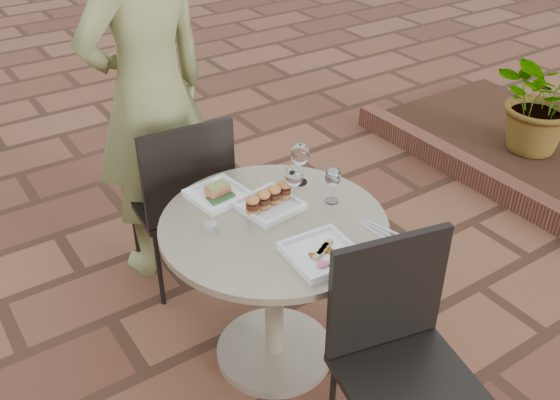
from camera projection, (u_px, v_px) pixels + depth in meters
ground at (354, 354)px, 2.83m from camera, size 60.00×60.00×0.00m
cafe_table at (274, 271)px, 2.57m from camera, size 0.90×0.90×0.73m
chair_far at (183, 191)px, 2.96m from camera, size 0.48×0.48×0.93m
chair_near at (399, 345)px, 2.13m from camera, size 0.53×0.53×0.93m
diner at (150, 94)px, 2.92m from camera, size 0.78×0.59×1.91m
plate_salmon at (218, 194)px, 2.57m from camera, size 0.24×0.24×0.06m
plate_sliders at (269, 201)px, 2.50m from camera, size 0.25×0.25×0.14m
plate_tuna at (322, 253)px, 2.24m from camera, size 0.26×0.26×0.03m
wine_glass_right at (333, 178)px, 2.50m from camera, size 0.07×0.07×0.16m
wine_glass_mid at (294, 177)px, 2.48m from camera, size 0.08×0.08×0.18m
wine_glass_far at (300, 155)px, 2.61m from camera, size 0.08×0.08×0.19m
steel_ramekin at (211, 228)px, 2.36m from camera, size 0.07×0.07×0.04m
cutlery_set at (380, 231)px, 2.38m from camera, size 0.12×0.20×0.00m
planter_curb at (528, 202)px, 3.75m from camera, size 0.12×3.00×0.15m
potted_plant_a at (543, 97)px, 4.17m from camera, size 0.76×0.68×0.76m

